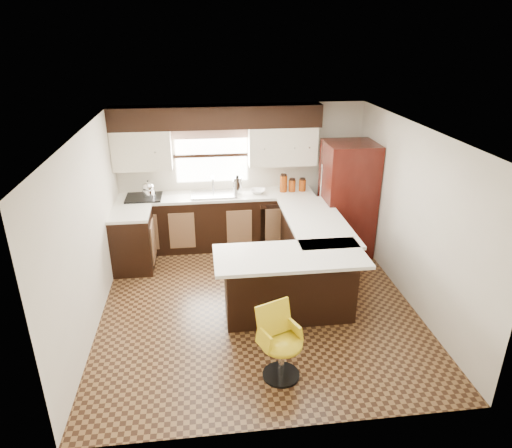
{
  "coord_description": "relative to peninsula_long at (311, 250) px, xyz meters",
  "views": [
    {
      "loc": [
        -0.68,
        -5.38,
        3.51
      ],
      "look_at": [
        0.04,
        0.45,
        1.0
      ],
      "focal_mm": 32.0,
      "sensor_mm": 36.0,
      "label": 1
    }
  ],
  "objects": [
    {
      "name": "kettle",
      "position": [
        -2.46,
        1.26,
        0.66
      ],
      "size": [
        0.2,
        0.2,
        0.28
      ],
      "primitive_type": null,
      "color": "silver",
      "rests_on": "cooktop"
    },
    {
      "name": "canister_large",
      "position": [
        -0.21,
        1.3,
        0.64
      ],
      "size": [
        0.12,
        0.12,
        0.28
      ],
      "primitive_type": "cylinder",
      "color": "#8A3709",
      "rests_on": "counter_back"
    },
    {
      "name": "counter_pen_return",
      "position": [
        -0.55,
        -1.06,
        0.47
      ],
      "size": [
        1.89,
        0.84,
        0.04
      ],
      "primitive_type": "cube",
      "color": "silver",
      "rests_on": "peninsula_return"
    },
    {
      "name": "counter_pen_long",
      "position": [
        0.05,
        0.0,
        0.47
      ],
      "size": [
        0.84,
        1.95,
        0.04
      ],
      "primitive_type": "cube",
      "color": "silver",
      "rests_on": "peninsula_long"
    },
    {
      "name": "base_cab_back",
      "position": [
        -1.35,
        1.28,
        0.0
      ],
      "size": [
        3.3,
        0.6,
        0.9
      ],
      "primitive_type": "cube",
      "color": "black",
      "rests_on": "floor"
    },
    {
      "name": "window_pane",
      "position": [
        -1.4,
        1.56,
        1.1
      ],
      "size": [
        1.2,
        0.02,
        0.9
      ],
      "primitive_type": "cube",
      "color": "white",
      "rests_on": "wall_back"
    },
    {
      "name": "refrigerator",
      "position": [
        0.78,
        0.82,
        0.49
      ],
      "size": [
        0.8,
        0.77,
        1.87
      ],
      "primitive_type": "cube",
      "color": "#380D09",
      "rests_on": "floor"
    },
    {
      "name": "percolator",
      "position": [
        -0.99,
        1.28,
        0.64
      ],
      "size": [
        0.15,
        0.15,
        0.29
      ],
      "primitive_type": "cylinder",
      "color": "silver",
      "rests_on": "counter_back"
    },
    {
      "name": "bar_chair",
      "position": [
        -0.82,
        -2.11,
        -0.03
      ],
      "size": [
        0.59,
        0.59,
        0.84
      ],
      "primitive_type": null,
      "rotation": [
        0.0,
        0.0,
        0.41
      ],
      "color": "gold",
      "rests_on": "floor"
    },
    {
      "name": "ceiling",
      "position": [
        -0.9,
        -0.62,
        1.95
      ],
      "size": [
        4.4,
        4.4,
        0.0
      ],
      "primitive_type": "plane",
      "rotation": [
        3.14,
        0.0,
        0.0
      ],
      "color": "silver",
      "rests_on": "wall_back"
    },
    {
      "name": "canister_med",
      "position": [
        -0.05,
        1.3,
        0.59
      ],
      "size": [
        0.12,
        0.12,
        0.2
      ],
      "primitive_type": "cylinder",
      "color": "#8A3709",
      "rests_on": "counter_back"
    },
    {
      "name": "cooktop",
      "position": [
        -2.55,
        1.25,
        0.51
      ],
      "size": [
        0.58,
        0.5,
        0.02
      ],
      "primitive_type": "cube",
      "color": "black",
      "rests_on": "counter_back"
    },
    {
      "name": "sink",
      "position": [
        -1.4,
        1.25,
        0.51
      ],
      "size": [
        0.75,
        0.45,
        0.03
      ],
      "primitive_type": "cube",
      "color": "#B2B2B7",
      "rests_on": "counter_back"
    },
    {
      "name": "wall_back",
      "position": [
        -0.9,
        1.58,
        0.75
      ],
      "size": [
        4.4,
        0.0,
        4.4
      ],
      "primitive_type": "plane",
      "rotation": [
        1.57,
        0.0,
        0.0
      ],
      "color": "beige",
      "rests_on": "floor"
    },
    {
      "name": "canister_small",
      "position": [
        0.12,
        1.3,
        0.59
      ],
      "size": [
        0.12,
        0.12,
        0.2
      ],
      "primitive_type": "cylinder",
      "color": "#8A3709",
      "rests_on": "counter_back"
    },
    {
      "name": "floor",
      "position": [
        -0.9,
        -0.62,
        -0.45
      ],
      "size": [
        4.4,
        4.4,
        0.0
      ],
      "primitive_type": "plane",
      "color": "#49301A",
      "rests_on": "ground"
    },
    {
      "name": "base_cab_left",
      "position": [
        -2.7,
        0.62,
        0.0
      ],
      "size": [
        0.6,
        0.7,
        0.9
      ],
      "primitive_type": "cube",
      "color": "black",
      "rests_on": "floor"
    },
    {
      "name": "soffit",
      "position": [
        -1.3,
        1.4,
        1.77
      ],
      "size": [
        3.4,
        0.35,
        0.36
      ],
      "primitive_type": "cube",
      "color": "black",
      "rests_on": "wall_back"
    },
    {
      "name": "peninsula_long",
      "position": [
        0.0,
        0.0,
        0.0
      ],
      "size": [
        0.6,
        1.95,
        0.9
      ],
      "primitive_type": "cube",
      "color": "black",
      "rests_on": "floor"
    },
    {
      "name": "peninsula_return",
      "position": [
        -0.53,
        -0.97,
        0.0
      ],
      "size": [
        1.65,
        0.6,
        0.9
      ],
      "primitive_type": "cube",
      "color": "black",
      "rests_on": "floor"
    },
    {
      "name": "wall_left",
      "position": [
        -3.0,
        -0.62,
        0.75
      ],
      "size": [
        0.0,
        4.4,
        4.4
      ],
      "primitive_type": "plane",
      "rotation": [
        1.57,
        0.0,
        1.57
      ],
      "color": "beige",
      "rests_on": "floor"
    },
    {
      "name": "wall_right",
      "position": [
        1.2,
        -0.62,
        0.75
      ],
      "size": [
        0.0,
        4.4,
        4.4
      ],
      "primitive_type": "plane",
      "rotation": [
        1.57,
        0.0,
        -1.57
      ],
      "color": "beige",
      "rests_on": "floor"
    },
    {
      "name": "counter_left",
      "position": [
        -2.7,
        0.62,
        0.47
      ],
      "size": [
        0.6,
        0.7,
        0.04
      ],
      "primitive_type": "cube",
      "color": "silver",
      "rests_on": "base_cab_left"
    },
    {
      "name": "upper_cab_right",
      "position": [
        -0.22,
        1.4,
        1.27
      ],
      "size": [
        1.14,
        0.35,
        0.64
      ],
      "primitive_type": "cube",
      "color": "beige",
      "rests_on": "wall_back"
    },
    {
      "name": "wall_front",
      "position": [
        -0.9,
        -2.83,
        0.75
      ],
      "size": [
        4.4,
        0.0,
        4.4
      ],
      "primitive_type": "plane",
      "rotation": [
        -1.57,
        0.0,
        0.0
      ],
      "color": "beige",
      "rests_on": "floor"
    },
    {
      "name": "mixing_bowl",
      "position": [
        -0.65,
        1.28,
        0.53
      ],
      "size": [
        0.32,
        0.32,
        0.06
      ],
      "primitive_type": "imported",
      "rotation": [
        0.0,
        0.0,
        -0.29
      ],
      "color": "white",
      "rests_on": "counter_back"
    },
    {
      "name": "valance",
      "position": [
        -1.4,
        1.52,
        1.49
      ],
      "size": [
        1.3,
        0.06,
        0.18
      ],
      "primitive_type": "cube",
      "color": "#D19B93",
      "rests_on": "wall_back"
    },
    {
      "name": "dishwasher",
      "position": [
        -0.35,
        0.99,
        -0.02
      ],
      "size": [
        0.58,
        0.03,
        0.78
      ],
      "primitive_type": "cube",
      "color": "black",
      "rests_on": "floor"
    },
    {
      "name": "counter_back",
      "position": [
        -1.35,
        1.28,
        0.47
      ],
      "size": [
        3.3,
        0.6,
        0.04
      ],
      "primitive_type": "cube",
      "color": "silver",
      "rests_on": "base_cab_back"
    },
    {
      "name": "upper_cab_left",
      "position": [
        -2.52,
        1.4,
        1.27
      ],
      "size": [
        0.94,
        0.35,
        0.64
      ],
      "primitive_type": "cube",
      "color": "beige",
      "rests_on": "wall_back"
    }
  ]
}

